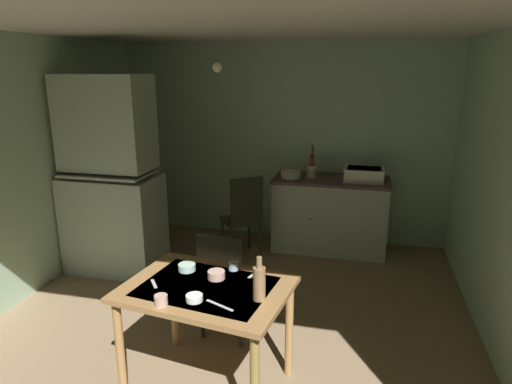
{
  "coord_description": "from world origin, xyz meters",
  "views": [
    {
      "loc": [
        1.0,
        -3.47,
        2.13
      ],
      "look_at": [
        0.16,
        0.0,
        1.13
      ],
      "focal_mm": 31.23,
      "sensor_mm": 36.0,
      "label": 1
    }
  ],
  "objects_px": {
    "sink_basin": "(364,174)",
    "chair_by_counter": "(243,216)",
    "dining_table": "(207,301)",
    "hutch_cabinet": "(111,183)",
    "serving_bowl_wide": "(187,267)",
    "chair_far_side": "(226,281)",
    "glass_bottle": "(259,282)",
    "mixing_bowl_counter": "(291,174)",
    "hand_pump": "(312,163)",
    "teacup_mint": "(161,300)"
  },
  "relations": [
    {
      "from": "sink_basin",
      "to": "teacup_mint",
      "type": "relative_size",
      "value": 5.47
    },
    {
      "from": "sink_basin",
      "to": "hand_pump",
      "type": "distance_m",
      "value": 0.62
    },
    {
      "from": "dining_table",
      "to": "teacup_mint",
      "type": "height_order",
      "value": "teacup_mint"
    },
    {
      "from": "chair_far_side",
      "to": "teacup_mint",
      "type": "height_order",
      "value": "chair_far_side"
    },
    {
      "from": "dining_table",
      "to": "mixing_bowl_counter",
      "type": "bearing_deg",
      "value": 87.27
    },
    {
      "from": "sink_basin",
      "to": "chair_far_side",
      "type": "height_order",
      "value": "sink_basin"
    },
    {
      "from": "mixing_bowl_counter",
      "to": "teacup_mint",
      "type": "xyz_separation_m",
      "value": [
        -0.31,
        -2.9,
        -0.12
      ]
    },
    {
      "from": "dining_table",
      "to": "chair_by_counter",
      "type": "xyz_separation_m",
      "value": [
        -0.33,
        2.13,
        -0.15
      ]
    },
    {
      "from": "hand_pump",
      "to": "glass_bottle",
      "type": "relative_size",
      "value": 1.38
    },
    {
      "from": "hand_pump",
      "to": "chair_by_counter",
      "type": "distance_m",
      "value": 1.04
    },
    {
      "from": "mixing_bowl_counter",
      "to": "teacup_mint",
      "type": "relative_size",
      "value": 2.9
    },
    {
      "from": "sink_basin",
      "to": "chair_by_counter",
      "type": "distance_m",
      "value": 1.47
    },
    {
      "from": "glass_bottle",
      "to": "mixing_bowl_counter",
      "type": "bearing_deg",
      "value": 95.27
    },
    {
      "from": "chair_by_counter",
      "to": "sink_basin",
      "type": "bearing_deg",
      "value": 22.17
    },
    {
      "from": "mixing_bowl_counter",
      "to": "serving_bowl_wide",
      "type": "bearing_deg",
      "value": -97.91
    },
    {
      "from": "mixing_bowl_counter",
      "to": "dining_table",
      "type": "bearing_deg",
      "value": -92.73
    },
    {
      "from": "hand_pump",
      "to": "dining_table",
      "type": "xyz_separation_m",
      "value": [
        -0.36,
        -2.71,
        -0.39
      ]
    },
    {
      "from": "hutch_cabinet",
      "to": "hand_pump",
      "type": "relative_size",
      "value": 5.32
    },
    {
      "from": "hutch_cabinet",
      "to": "chair_by_counter",
      "type": "xyz_separation_m",
      "value": [
        1.28,
        0.57,
        -0.46
      ]
    },
    {
      "from": "hutch_cabinet",
      "to": "serving_bowl_wide",
      "type": "distance_m",
      "value": 1.97
    },
    {
      "from": "chair_by_counter",
      "to": "serving_bowl_wide",
      "type": "bearing_deg",
      "value": -86.51
    },
    {
      "from": "hutch_cabinet",
      "to": "teacup_mint",
      "type": "xyz_separation_m",
      "value": [
        1.43,
        -1.85,
        -0.18
      ]
    },
    {
      "from": "chair_far_side",
      "to": "glass_bottle",
      "type": "height_order",
      "value": "glass_bottle"
    },
    {
      "from": "sink_basin",
      "to": "mixing_bowl_counter",
      "type": "xyz_separation_m",
      "value": [
        -0.84,
        -0.05,
        -0.04
      ]
    },
    {
      "from": "sink_basin",
      "to": "dining_table",
      "type": "bearing_deg",
      "value": -109.98
    },
    {
      "from": "serving_bowl_wide",
      "to": "sink_basin",
      "type": "bearing_deg",
      "value": 64.5
    },
    {
      "from": "hand_pump",
      "to": "chair_by_counter",
      "type": "height_order",
      "value": "hand_pump"
    },
    {
      "from": "chair_far_side",
      "to": "chair_by_counter",
      "type": "relative_size",
      "value": 0.93
    },
    {
      "from": "hand_pump",
      "to": "mixing_bowl_counter",
      "type": "bearing_deg",
      "value": -157.91
    },
    {
      "from": "mixing_bowl_counter",
      "to": "dining_table",
      "type": "relative_size",
      "value": 0.2
    },
    {
      "from": "chair_by_counter",
      "to": "serving_bowl_wide",
      "type": "relative_size",
      "value": 8.17
    },
    {
      "from": "dining_table",
      "to": "teacup_mint",
      "type": "distance_m",
      "value": 0.37
    },
    {
      "from": "chair_by_counter",
      "to": "mixing_bowl_counter",
      "type": "bearing_deg",
      "value": 46.47
    },
    {
      "from": "hand_pump",
      "to": "serving_bowl_wide",
      "type": "height_order",
      "value": "hand_pump"
    },
    {
      "from": "sink_basin",
      "to": "glass_bottle",
      "type": "bearing_deg",
      "value": -102.19
    },
    {
      "from": "chair_far_side",
      "to": "teacup_mint",
      "type": "relative_size",
      "value": 11.39
    },
    {
      "from": "dining_table",
      "to": "teacup_mint",
      "type": "bearing_deg",
      "value": -122.08
    },
    {
      "from": "hutch_cabinet",
      "to": "sink_basin",
      "type": "bearing_deg",
      "value": 23.1
    },
    {
      "from": "hand_pump",
      "to": "chair_by_counter",
      "type": "relative_size",
      "value": 0.4
    },
    {
      "from": "hand_pump",
      "to": "serving_bowl_wide",
      "type": "xyz_separation_m",
      "value": [
        -0.57,
        -2.52,
        -0.26
      ]
    },
    {
      "from": "teacup_mint",
      "to": "hutch_cabinet",
      "type": "bearing_deg",
      "value": 127.65
    },
    {
      "from": "mixing_bowl_counter",
      "to": "chair_far_side",
      "type": "height_order",
      "value": "mixing_bowl_counter"
    },
    {
      "from": "hutch_cabinet",
      "to": "mixing_bowl_counter",
      "type": "relative_size",
      "value": 8.91
    },
    {
      "from": "hand_pump",
      "to": "dining_table",
      "type": "distance_m",
      "value": 2.76
    },
    {
      "from": "sink_basin",
      "to": "chair_by_counter",
      "type": "bearing_deg",
      "value": -157.83
    },
    {
      "from": "hutch_cabinet",
      "to": "chair_far_side",
      "type": "height_order",
      "value": "hutch_cabinet"
    },
    {
      "from": "hand_pump",
      "to": "chair_far_side",
      "type": "relative_size",
      "value": 0.43
    },
    {
      "from": "chair_by_counter",
      "to": "teacup_mint",
      "type": "relative_size",
      "value": 12.26
    },
    {
      "from": "serving_bowl_wide",
      "to": "teacup_mint",
      "type": "bearing_deg",
      "value": -86.46
    },
    {
      "from": "hand_pump",
      "to": "mixing_bowl_counter",
      "type": "relative_size",
      "value": 1.67
    }
  ]
}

